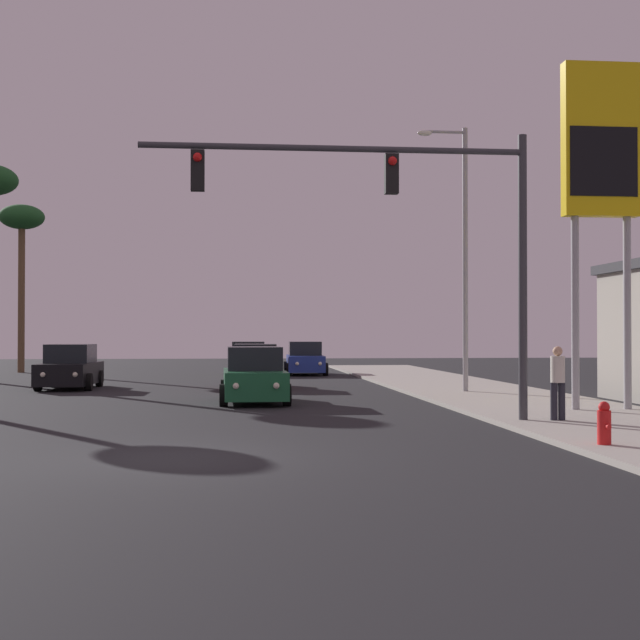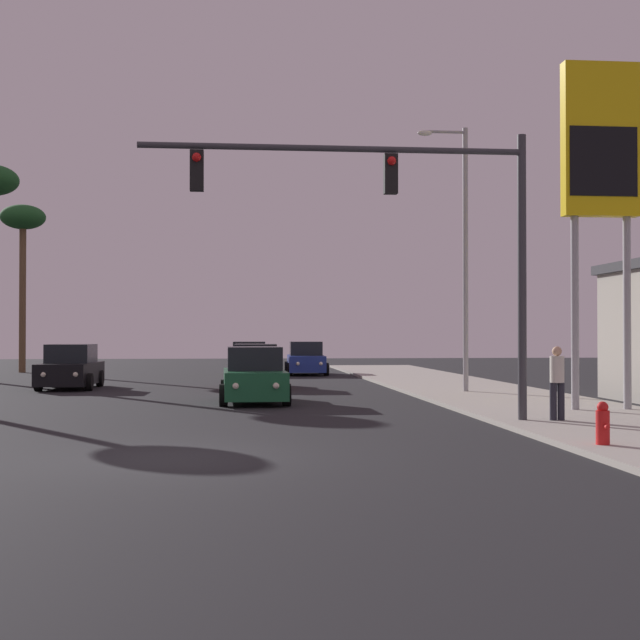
# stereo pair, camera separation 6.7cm
# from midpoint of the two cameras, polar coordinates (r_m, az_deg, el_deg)

# --- Properties ---
(ground_plane) EXTENTS (120.00, 120.00, 0.00)m
(ground_plane) POSITION_cam_midpoint_polar(r_m,az_deg,el_deg) (15.29, -9.84, -8.67)
(ground_plane) COLOR black
(sidewalk_right) EXTENTS (5.00, 60.00, 0.12)m
(sidewalk_right) POSITION_cam_midpoint_polar(r_m,az_deg,el_deg) (26.54, 12.90, -5.22)
(sidewalk_right) COLOR #9E998E
(sidewalk_right) RESTS_ON ground
(car_tan) EXTENTS (2.04, 4.33, 1.68)m
(car_tan) POSITION_cam_midpoint_polar(r_m,az_deg,el_deg) (45.14, -4.65, -2.56)
(car_tan) COLOR tan
(car_tan) RESTS_ON ground
(car_blue) EXTENTS (2.04, 4.34, 1.68)m
(car_blue) POSITION_cam_midpoint_polar(r_m,az_deg,el_deg) (45.26, -1.00, -2.55)
(car_blue) COLOR navy
(car_blue) RESTS_ON ground
(car_black) EXTENTS (2.04, 4.34, 1.68)m
(car_black) POSITION_cam_midpoint_polar(r_m,az_deg,el_deg) (34.96, -15.75, -3.01)
(car_black) COLOR black
(car_black) RESTS_ON ground
(car_red) EXTENTS (2.04, 4.33, 1.68)m
(car_red) POSITION_cam_midpoint_polar(r_m,az_deg,el_deg) (34.28, -4.21, -3.08)
(car_red) COLOR maroon
(car_red) RESTS_ON ground
(car_green) EXTENTS (2.04, 4.33, 1.68)m
(car_green) POSITION_cam_midpoint_polar(r_m,az_deg,el_deg) (26.91, -4.30, -3.68)
(car_green) COLOR #195933
(car_green) RESTS_ON ground
(traffic_light_mast) EXTENTS (8.75, 0.36, 6.50)m
(traffic_light_mast) POSITION_cam_midpoint_polar(r_m,az_deg,el_deg) (20.29, 5.73, 6.84)
(traffic_light_mast) COLOR #38383D
(traffic_light_mast) RESTS_ON sidewalk_right
(street_lamp) EXTENTS (1.74, 0.24, 9.00)m
(street_lamp) POSITION_cam_midpoint_polar(r_m,az_deg,el_deg) (30.86, 8.98, 4.78)
(street_lamp) COLOR #99999E
(street_lamp) RESTS_ON sidewalk_right
(gas_station_sign) EXTENTS (2.00, 0.42, 9.00)m
(gas_station_sign) POSITION_cam_midpoint_polar(r_m,az_deg,el_deg) (24.59, 17.45, 9.80)
(gas_station_sign) COLOR #99999E
(gas_station_sign) RESTS_ON sidewalk_right
(fire_hydrant) EXTENTS (0.24, 0.34, 0.76)m
(fire_hydrant) POSITION_cam_midpoint_polar(r_m,az_deg,el_deg) (16.55, 17.62, -6.34)
(fire_hydrant) COLOR red
(fire_hydrant) RESTS_ON sidewalk_right
(pedestrian_on_sidewalk) EXTENTS (0.34, 0.32, 1.67)m
(pedestrian_on_sidewalk) POSITION_cam_midpoint_polar(r_m,az_deg,el_deg) (20.85, 14.88, -3.71)
(pedestrian_on_sidewalk) COLOR #23232D
(pedestrian_on_sidewalk) RESTS_ON sidewalk_right
(palm_tree_far) EXTENTS (2.40, 2.40, 9.03)m
(palm_tree_far) POSITION_cam_midpoint_polar(r_m,az_deg,el_deg) (50.74, -18.58, 5.69)
(palm_tree_far) COLOR brown
(palm_tree_far) RESTS_ON ground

